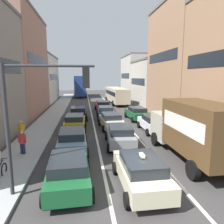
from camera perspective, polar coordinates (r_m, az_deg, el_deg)
The scene contains 23 objects.
ground_plane at distance 9.77m, azimuth 9.98°, elevation -21.36°, with size 140.00×140.00×0.00m, color #3C3939.
sidewalk_left at distance 28.69m, azimuth -15.56°, elevation -0.67°, with size 2.60×64.00×0.14m, color #A6A6A6.
lane_stripe_left at distance 28.42m, azimuth -5.52°, elevation -0.58°, with size 0.16×60.00×0.01m, color silver.
lane_stripe_right at distance 28.74m, azimuth 1.26°, elevation -0.43°, with size 0.16×60.00×0.01m, color silver.
building_row_left at distance 30.68m, azimuth -25.71°, elevation 9.89°, with size 7.20×43.90×13.23m.
building_row_right at distance 31.10m, azimuth 16.50°, elevation 10.12°, with size 7.20×43.90×13.42m.
traffic_light_pole at distance 8.93m, azimuth -19.14°, elevation 1.43°, with size 3.58×0.38×5.50m.
removalist_box_truck at distance 13.45m, azimuth 20.90°, elevation -4.07°, with size 2.82×7.75×3.58m.
taxi_centre_lane_front at distance 9.96m, azimuth 7.73°, elevation -15.46°, with size 2.11×4.33×1.66m.
sedan_left_lane_front at distance 10.13m, azimuth -11.62°, elevation -15.14°, with size 2.21×4.37×1.49m.
sedan_centre_lane_second at distance 15.51m, azimuth 2.18°, elevation -6.15°, with size 2.24×4.39×1.49m.
wagon_left_lane_second at distance 14.63m, azimuth -10.66°, elevation -7.29°, with size 2.17×4.35×1.49m.
hatchback_centre_lane_third at distance 20.56m, azimuth -0.33°, elevation -2.21°, with size 2.26×4.40×1.49m.
sedan_left_lane_third at distance 20.13m, azimuth -9.94°, elevation -2.62°, with size 2.13×4.34×1.49m.
coupe_centre_lane_fourth at distance 25.24m, azimuth -1.75°, elevation -0.01°, with size 2.17×4.35×1.49m.
sedan_left_lane_fourth at distance 25.10m, azimuth -9.08°, elevation -0.18°, with size 2.11×4.32×1.49m.
sedan_centre_lane_fifth at distance 30.53m, azimuth -2.49°, elevation 1.66°, with size 2.18×4.36×1.49m.
sedan_right_lane_behind_truck at distance 19.71m, azimuth 10.96°, elevation -2.91°, with size 2.06×4.30×1.49m.
wagon_right_lane_far at distance 24.74m, azimuth 6.68°, elevation -0.27°, with size 2.26×4.40×1.49m.
bus_mid_queue_primary at distance 38.85m, azimuth 1.24°, elevation 4.80°, with size 3.19×10.61×2.90m.
bus_far_queue_secondary at distance 53.13m, azimuth -8.43°, elevation 7.14°, with size 2.97×10.55×5.06m.
pedestrian_near_kerb at distance 14.61m, azimuth -22.98°, elevation -7.31°, with size 0.52×0.34×1.66m.
pedestrian_mid_sidewalk at distance 17.82m, azimuth -23.17°, elevation -4.35°, with size 0.51×0.34×1.66m.
Camera 1 is at (-2.65, -7.97, 5.00)m, focal length 34.01 mm.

